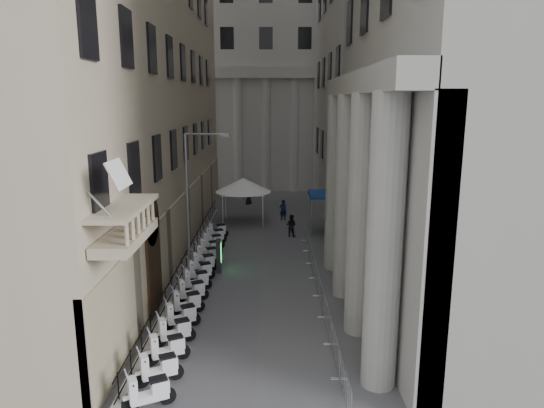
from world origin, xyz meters
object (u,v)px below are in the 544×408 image
at_px(street_lamp, 192,191).
at_px(pedestrian_b, 291,225).
at_px(info_kiosk, 219,256).
at_px(scooter_0, 150,408).
at_px(pedestrian_a, 283,210).
at_px(security_tent, 244,185).

height_order(street_lamp, pedestrian_b, street_lamp).
bearing_deg(info_kiosk, scooter_0, -98.28).
height_order(pedestrian_a, pedestrian_b, pedestrian_a).
xyz_separation_m(security_tent, pedestrian_b, (3.66, -4.26, -2.22)).
height_order(security_tent, pedestrian_a, security_tent).
distance_m(scooter_0, info_kiosk, 12.90).
distance_m(pedestrian_a, pedestrian_b, 4.96).
bearing_deg(street_lamp, pedestrian_a, 74.13).
bearing_deg(pedestrian_a, info_kiosk, 50.36).
xyz_separation_m(street_lamp, pedestrian_b, (5.88, 7.35, -3.92)).
bearing_deg(info_kiosk, security_tent, 81.60).
bearing_deg(info_kiosk, street_lamp, 174.05).
bearing_deg(security_tent, scooter_0, -93.95).
height_order(security_tent, street_lamp, street_lamp).
relative_size(street_lamp, info_kiosk, 4.31).
height_order(info_kiosk, pedestrian_a, info_kiosk).
xyz_separation_m(pedestrian_a, pedestrian_b, (0.47, -4.94, -0.05)).
xyz_separation_m(scooter_0, info_kiosk, (0.87, 12.83, 0.93)).
bearing_deg(scooter_0, pedestrian_a, -35.89).
bearing_deg(info_kiosk, pedestrian_a, 67.61).
height_order(scooter_0, pedestrian_b, pedestrian_b).
xyz_separation_m(security_tent, pedestrian_a, (3.19, 0.68, -2.17)).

